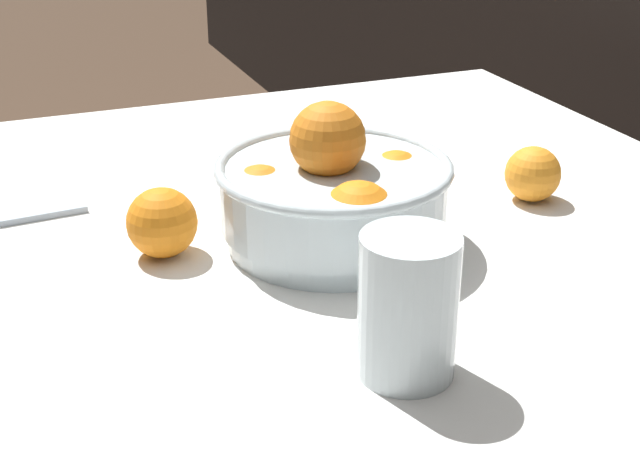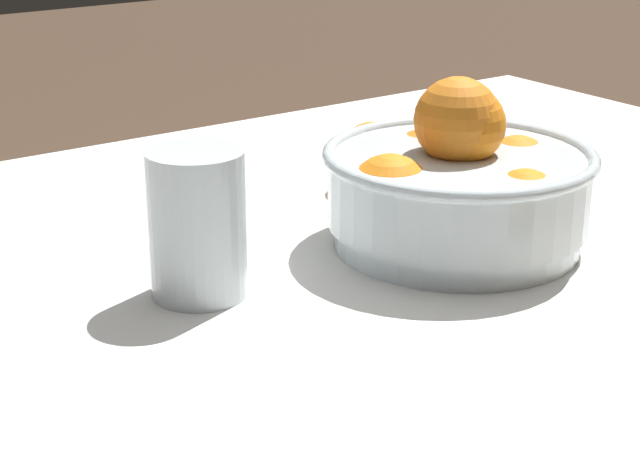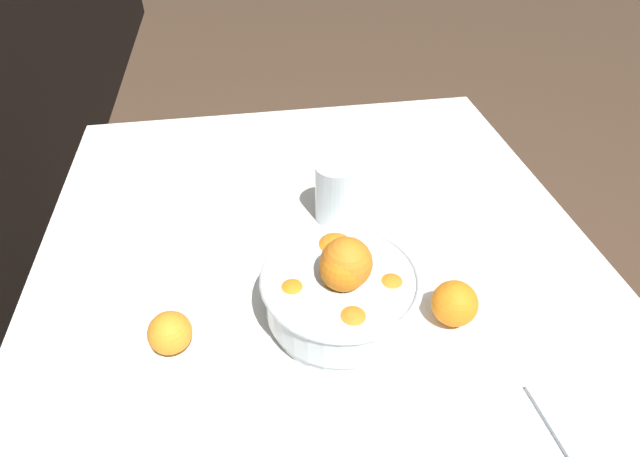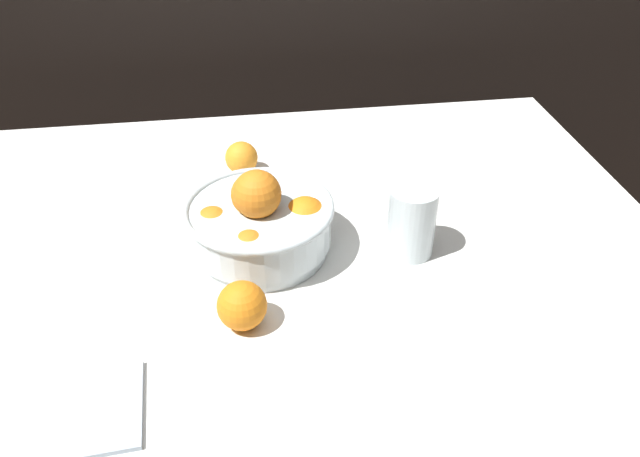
{
  "view_description": "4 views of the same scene",
  "coord_description": "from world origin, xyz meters",
  "px_view_note": "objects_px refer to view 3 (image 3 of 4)",
  "views": [
    {
      "loc": [
        0.75,
        -0.35,
        1.14
      ],
      "look_at": [
        0.03,
        -0.07,
        0.78
      ],
      "focal_mm": 50.0,
      "sensor_mm": 36.0,
      "label": 1
    },
    {
      "loc": [
        0.58,
        0.7,
        1.08
      ],
      "look_at": [
        0.09,
        -0.0,
        0.76
      ],
      "focal_mm": 60.0,
      "sensor_mm": 36.0,
      "label": 2
    },
    {
      "loc": [
        -0.61,
        0.11,
        1.36
      ],
      "look_at": [
        0.06,
        -0.0,
        0.78
      ],
      "focal_mm": 28.0,
      "sensor_mm": 36.0,
      "label": 3
    },
    {
      "loc": [
        -0.1,
        -0.89,
        1.38
      ],
      "look_at": [
        0.03,
        -0.01,
        0.74
      ],
      "focal_mm": 35.0,
      "sensor_mm": 36.0,
      "label": 4
    }
  ],
  "objects_px": {
    "juice_glass": "(336,195)",
    "orange_loose_near_bowl": "(170,333)",
    "fruit_bowl": "(341,290)",
    "orange_loose_front": "(454,303)"
  },
  "relations": [
    {
      "from": "juice_glass",
      "to": "orange_loose_front",
      "type": "bearing_deg",
      "value": -154.46
    },
    {
      "from": "fruit_bowl",
      "to": "juice_glass",
      "type": "xyz_separation_m",
      "value": [
        0.26,
        -0.04,
        -0.0
      ]
    },
    {
      "from": "fruit_bowl",
      "to": "juice_glass",
      "type": "distance_m",
      "value": 0.26
    },
    {
      "from": "juice_glass",
      "to": "fruit_bowl",
      "type": "bearing_deg",
      "value": 171.35
    },
    {
      "from": "orange_loose_front",
      "to": "fruit_bowl",
      "type": "bearing_deg",
      "value": 78.01
    },
    {
      "from": "fruit_bowl",
      "to": "orange_loose_front",
      "type": "distance_m",
      "value": 0.19
    },
    {
      "from": "orange_loose_near_bowl",
      "to": "fruit_bowl",
      "type": "bearing_deg",
      "value": -85.61
    },
    {
      "from": "juice_glass",
      "to": "orange_loose_near_bowl",
      "type": "relative_size",
      "value": 1.87
    },
    {
      "from": "orange_loose_near_bowl",
      "to": "orange_loose_front",
      "type": "bearing_deg",
      "value": -92.19
    },
    {
      "from": "fruit_bowl",
      "to": "orange_loose_front",
      "type": "relative_size",
      "value": 3.39
    }
  ]
}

